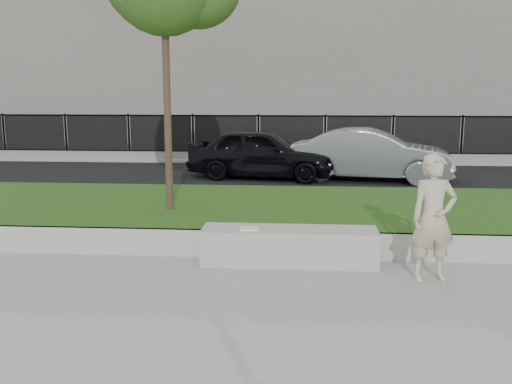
# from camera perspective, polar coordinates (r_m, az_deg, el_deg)

# --- Properties ---
(ground) EXTENTS (90.00, 90.00, 0.00)m
(ground) POSITION_cam_1_polar(r_m,az_deg,el_deg) (7.36, -2.16, -8.84)
(ground) COLOR gray
(ground) RESTS_ON ground
(grass_bank) EXTENTS (34.00, 4.00, 0.40)m
(grass_bank) POSITION_cam_1_polar(r_m,az_deg,el_deg) (10.18, -0.20, -2.30)
(grass_bank) COLOR black
(grass_bank) RESTS_ON ground
(grass_kerb) EXTENTS (34.00, 0.08, 0.40)m
(grass_kerb) POSITION_cam_1_polar(r_m,az_deg,el_deg) (8.29, -1.33, -5.21)
(grass_kerb) COLOR #ADAAA2
(grass_kerb) RESTS_ON ground
(street) EXTENTS (34.00, 7.00, 0.04)m
(street) POSITION_cam_1_polar(r_m,az_deg,el_deg) (15.61, 1.47, 1.38)
(street) COLOR black
(street) RESTS_ON ground
(far_pavement) EXTENTS (34.00, 3.00, 0.12)m
(far_pavement) POSITION_cam_1_polar(r_m,az_deg,el_deg) (20.06, 2.17, 3.43)
(far_pavement) COLOR gray
(far_pavement) RESTS_ON ground
(iron_fence) EXTENTS (32.00, 0.30, 1.50)m
(iron_fence) POSITION_cam_1_polar(r_m,az_deg,el_deg) (19.02, 2.05, 4.53)
(iron_fence) COLOR slate
(iron_fence) RESTS_ON far_pavement
(building_facade) EXTENTS (34.00, 10.00, 10.00)m
(building_facade) POSITION_cam_1_polar(r_m,az_deg,el_deg) (27.05, 2.89, 15.63)
(building_facade) COLOR slate
(building_facade) RESTS_ON ground
(stone_bench) EXTENTS (2.43, 0.61, 0.50)m
(stone_bench) POSITION_cam_1_polar(r_m,az_deg,el_deg) (8.00, 3.34, -5.41)
(stone_bench) COLOR #ADAAA2
(stone_bench) RESTS_ON ground
(man) EXTENTS (0.65, 0.49, 1.62)m
(man) POSITION_cam_1_polar(r_m,az_deg,el_deg) (7.52, 17.32, -2.49)
(man) COLOR beige
(man) RESTS_ON ground
(book) EXTENTS (0.27, 0.21, 0.03)m
(book) POSITION_cam_1_polar(r_m,az_deg,el_deg) (7.87, -0.67, -3.68)
(book) COLOR white
(book) RESTS_ON stone_bench
(car_dark) EXTENTS (4.19, 2.21, 1.36)m
(car_dark) POSITION_cam_1_polar(r_m,az_deg,el_deg) (15.41, 0.65, 3.89)
(car_dark) COLOR black
(car_dark) RESTS_ON street
(car_silver) EXTENTS (4.32, 2.08, 1.37)m
(car_silver) POSITION_cam_1_polar(r_m,az_deg,el_deg) (15.35, 11.47, 3.67)
(car_silver) COLOR gray
(car_silver) RESTS_ON street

